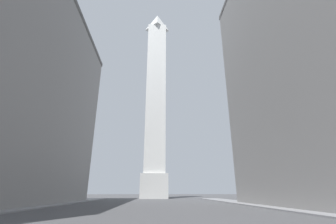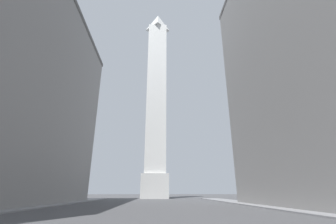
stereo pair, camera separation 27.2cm
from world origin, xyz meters
name	(u,v)px [view 2 (the right image)]	position (x,y,z in m)	size (l,w,h in m)	color
sidewalk_right	(298,210)	(15.86, 25.61, 0.07)	(5.00, 85.38, 0.15)	gray
obelisk	(156,98)	(0.00, 71.15, 32.33)	(8.17, 8.17, 68.00)	silver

